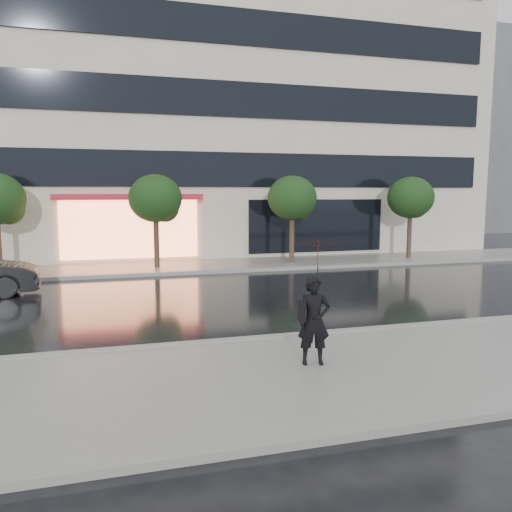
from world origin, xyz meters
name	(u,v)px	position (x,y,z in m)	size (l,w,h in m)	color
ground	(314,326)	(0.00, 0.00, 0.00)	(120.00, 120.00, 0.00)	black
sidewalk_near	(381,368)	(0.00, -3.25, 0.06)	(60.00, 4.50, 0.12)	slate
sidewalk_far	(226,265)	(0.00, 10.25, 0.06)	(60.00, 3.50, 0.12)	slate
curb_near	(330,334)	(0.00, -1.00, 0.07)	(60.00, 0.25, 0.14)	gray
curb_far	(235,271)	(0.00, 8.50, 0.07)	(60.00, 0.25, 0.14)	gray
office_building	(196,90)	(0.00, 17.97, 9.00)	(30.00, 12.76, 18.00)	beige
bg_building_right	(466,139)	(26.00, 28.00, 8.00)	(12.00, 12.00, 16.00)	#4C4C54
tree_mid_west	(157,200)	(-2.94, 10.03, 2.92)	(2.20, 2.20, 3.99)	#33261C
tree_mid_east	(293,200)	(3.06, 10.03, 2.92)	(2.20, 2.20, 3.99)	#33261C
tree_far_east	(411,199)	(9.06, 10.03, 2.92)	(2.20, 2.20, 3.99)	#33261C
pedestrian_with_umbrella	(317,282)	(-1.14, -2.87, 1.64)	(1.10, 1.12, 2.31)	black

